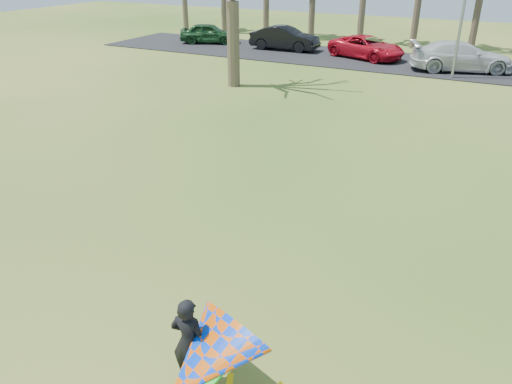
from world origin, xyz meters
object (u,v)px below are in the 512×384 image
at_px(car_0, 209,33).
at_px(kite_flyer, 203,359).
at_px(car_1, 285,38).
at_px(car_2, 367,47).
at_px(car_3, 461,56).

bearing_deg(car_0, kite_flyer, -169.26).
relative_size(car_0, car_1, 0.89).
bearing_deg(car_1, kite_flyer, -159.67).
height_order(car_0, car_2, car_0).
height_order(car_0, kite_flyer, kite_flyer).
relative_size(car_1, car_2, 0.95).
bearing_deg(car_0, car_2, -112.92).
bearing_deg(car_1, car_3, -99.58).
height_order(car_2, kite_flyer, kite_flyer).
distance_m(car_1, car_2, 6.05).
height_order(car_1, car_2, car_1).
relative_size(car_0, car_3, 0.76).
height_order(car_3, kite_flyer, kite_flyer).
xyz_separation_m(car_2, car_3, (5.98, -1.29, 0.12)).
relative_size(car_1, car_3, 0.85).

